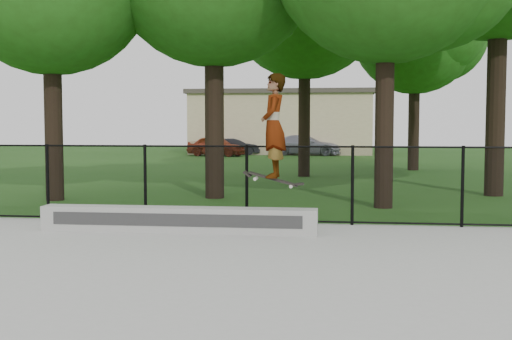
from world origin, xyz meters
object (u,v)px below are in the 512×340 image
at_px(car_b, 234,147).
at_px(skater_airborne, 274,128).
at_px(grind_ledge, 178,220).
at_px(car_a, 216,146).
at_px(car_c, 306,145).

bearing_deg(car_b, skater_airborne, 177.69).
distance_m(car_b, skater_airborne, 31.15).
relative_size(grind_ledge, car_b, 1.65).
bearing_deg(car_a, grind_ledge, -154.28).
relative_size(car_a, car_b, 1.23).
xyz_separation_m(car_a, car_b, (0.87, 1.75, -0.09)).
bearing_deg(skater_airborne, car_a, 102.50).
xyz_separation_m(grind_ledge, car_a, (-4.70, 28.66, 0.35)).
height_order(car_c, skater_airborne, skater_airborne).
distance_m(grind_ledge, car_a, 29.04).
bearing_deg(car_a, skater_airborne, -151.09).
distance_m(car_a, skater_airborne, 29.60).
bearing_deg(car_c, car_b, 99.89).
height_order(car_b, skater_airborne, skater_airborne).
relative_size(grind_ledge, car_c, 1.18).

